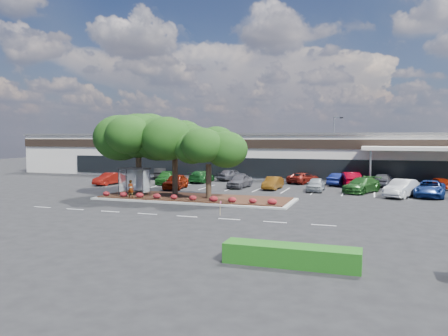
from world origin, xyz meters
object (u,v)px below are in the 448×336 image
(survey_stake, at_px, (220,206))
(car_0, at_px, (109,179))
(car_1, at_px, (166,178))
(light_pole, at_px, (334,152))

(survey_stake, height_order, car_0, car_0)
(car_0, relative_size, car_1, 0.88)
(light_pole, distance_m, car_0, 29.59)
(light_pole, bearing_deg, car_1, -146.33)
(light_pole, distance_m, survey_stake, 31.47)
(light_pole, relative_size, car_1, 1.73)
(car_0, xyz_separation_m, car_1, (5.98, 3.10, 0.00))
(survey_stake, bearing_deg, car_0, 142.17)
(survey_stake, height_order, car_1, car_1)
(car_1, bearing_deg, light_pole, 16.21)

